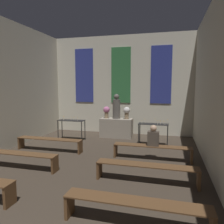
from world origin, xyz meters
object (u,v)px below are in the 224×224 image
object	(u,v)px
altar	(116,128)
person_seated	(153,137)
pew_second_right	(135,207)
pew_back_right	(152,149)
flower_vase_right	(127,112)
candle_rack_right	(153,127)
pew_back_left	(49,141)
pew_third_right	(146,169)
candle_rack_left	(71,123)
statue	(116,108)
flower_vase_left	(106,111)
pew_third_left	(17,156)

from	to	relation	value
altar	person_seated	world-z (taller)	person_seated
pew_second_right	pew_back_right	distance (m)	3.52
flower_vase_right	person_seated	size ratio (longest dim) A/B	0.81
candle_rack_right	pew_back_left	world-z (taller)	candle_rack_right
altar	pew_third_right	world-z (taller)	altar
candle_rack_left	pew_back_right	world-z (taller)	candle_rack_left
flower_vase_right	pew_third_right	bearing A→B (deg)	-72.97
pew_back_right	statue	bearing A→B (deg)	124.07
pew_second_right	pew_back_right	bearing A→B (deg)	90.00
flower_vase_left	person_seated	world-z (taller)	flower_vase_left
flower_vase_right	pew_second_right	distance (m)	6.48
altar	candle_rack_left	xyz separation A→B (m)	(-1.77, -1.08, 0.31)
pew_back_left	pew_third_left	bearing A→B (deg)	-90.00
statue	candle_rack_right	size ratio (longest dim) A/B	0.97
altar	pew_third_right	size ratio (longest dim) A/B	0.59
altar	statue	xyz separation A→B (m)	(0.00, 0.00, 0.95)
statue	flower_vase_left	xyz separation A→B (m)	(-0.48, 0.00, -0.18)
candle_rack_right	pew_back_right	xyz separation A→B (m)	(0.09, -1.67, -0.40)
altar	pew_back_left	distance (m)	3.32
altar	pew_third_left	xyz separation A→B (m)	(-1.86, -4.51, -0.09)
candle_rack_left	pew_third_right	size ratio (longest dim) A/B	0.47
person_seated	altar	bearing A→B (deg)	124.49
pew_back_left	pew_back_right	xyz separation A→B (m)	(3.72, 0.00, 0.00)
flower_vase_left	pew_back_right	bearing A→B (deg)	-49.62
pew_back_left	person_seated	distance (m)	3.77
flower_vase_left	pew_third_right	xyz separation A→B (m)	(2.34, -4.51, -0.86)
candle_rack_left	pew_second_right	size ratio (longest dim) A/B	0.47
pew_back_right	flower_vase_left	bearing A→B (deg)	130.38
statue	pew_back_right	distance (m)	3.48
statue	candle_rack_left	bearing A→B (deg)	-148.75
pew_second_right	flower_vase_left	bearing A→B (deg)	110.48
pew_third_right	candle_rack_right	bearing A→B (deg)	91.46
flower_vase_right	pew_third_right	world-z (taller)	flower_vase_right
candle_rack_right	pew_second_right	xyz separation A→B (m)	(0.09, -5.19, -0.40)
candle_rack_right	pew_third_right	size ratio (longest dim) A/B	0.47
candle_rack_right	pew_back_right	size ratio (longest dim) A/B	0.47
altar	pew_third_right	distance (m)	4.88
flower_vase_right	pew_back_right	world-z (taller)	flower_vase_right
pew_third_left	pew_back_left	world-z (taller)	same
person_seated	statue	bearing A→B (deg)	124.49
flower_vase_right	altar	bearing A→B (deg)	180.00
flower_vase_right	pew_second_right	size ratio (longest dim) A/B	0.22
pew_back_left	pew_back_right	world-z (taller)	same
candle_rack_left	pew_third_right	world-z (taller)	candle_rack_left
statue	pew_second_right	size ratio (longest dim) A/B	0.45
flower_vase_left	candle_rack_left	world-z (taller)	flower_vase_left
pew_back_left	pew_second_right	bearing A→B (deg)	-43.37
statue	pew_third_right	world-z (taller)	statue
statue	pew_third_left	size ratio (longest dim) A/B	0.45
pew_second_right	altar	bearing A→B (deg)	106.54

